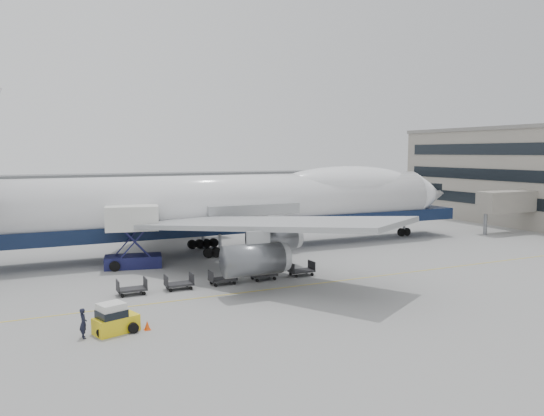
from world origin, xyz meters
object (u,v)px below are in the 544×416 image
airliner (240,203)px  baggage_tug (114,319)px  catering_truck (132,233)px  ground_worker (83,323)px

airliner → baggage_tug: bearing=-127.8°
baggage_tug → catering_truck: bearing=57.8°
catering_truck → ground_worker: (-6.76, -19.35, -2.51)m
airliner → ground_worker: bearing=-130.4°
catering_truck → ground_worker: 20.65m
airliner → baggage_tug: size_ratio=22.28×
airliner → catering_truck: airliner is taller
catering_truck → baggage_tug: (-4.87, -19.18, -2.59)m
airliner → ground_worker: 31.37m
airliner → ground_worker: (-20.10, -23.63, -4.68)m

